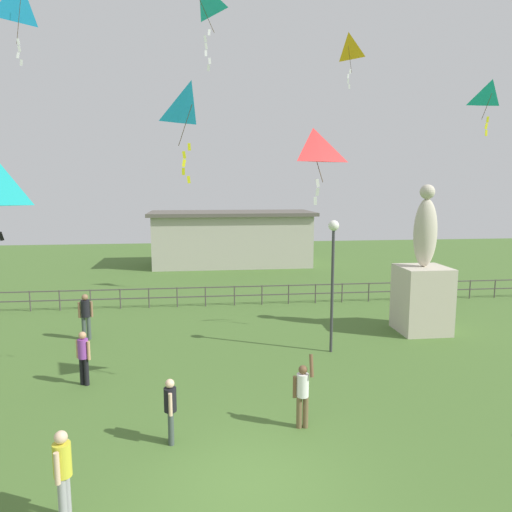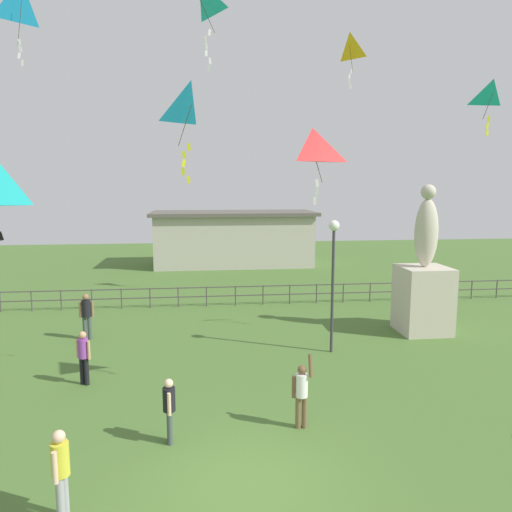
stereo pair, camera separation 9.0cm
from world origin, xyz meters
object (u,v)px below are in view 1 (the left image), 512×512
person_7 (303,391)px  kite_1 (348,47)px  person_0 (63,470)px  person_6 (86,314)px  person_3 (83,354)px  kite_2 (492,95)px  lamppost (333,257)px  kite_0 (191,108)px  kite_3 (21,1)px  statue_monument (423,287)px  kite_4 (200,1)px  person_2 (170,407)px  kite_5 (313,150)px

person_7 → kite_1: kite_1 is taller
person_0 → person_6: 10.27m
person_3 → kite_2: 15.15m
person_3 → person_7: 6.54m
lamppost → kite_0: size_ratio=1.78×
kite_0 → kite_3: (-5.50, 4.31, 3.95)m
person_3 → kite_1: 17.09m
person_6 → statue_monument: bearing=-2.2°
lamppost → kite_0: 6.83m
lamppost → kite_0: kite_0 is taller
kite_1 → kite_4: 8.80m
person_2 → kite_3: 13.92m
kite_0 → kite_3: bearing=141.9°
statue_monument → kite_5: bearing=-136.4°
kite_4 → kite_5: kite_4 is taller
person_6 → kite_1: (11.03, 4.07, 10.86)m
person_6 → kite_3: 10.77m
statue_monument → lamppost: statue_monument is taller
lamppost → person_0: size_ratio=2.78×
kite_4 → kite_5: size_ratio=1.44×
kite_2 → statue_monument: bearing=113.7°
statue_monument → person_0: bearing=-138.9°
person_7 → kite_3: bearing=139.1°
person_3 → kite_1: kite_1 is taller
statue_monument → lamppost: bearing=-155.8°
kite_5 → lamppost: bearing=65.9°
lamppost → kite_5: size_ratio=2.49×
person_3 → person_7: person_7 is taller
lamppost → kite_4: bearing=170.8°
person_6 → kite_2: size_ratio=1.01×
person_2 → kite_1: (7.49, 11.84, 10.99)m
kite_5 → kite_1: bearing=68.6°
kite_2 → kite_4: (-9.44, 1.01, 2.85)m
person_7 → person_0: bearing=-150.6°
lamppost → kite_3: size_ratio=1.68×
person_3 → kite_1: (10.15, 8.32, 10.94)m
kite_4 → person_7: bearing=-69.0°
person_0 → kite_4: size_ratio=0.62×
person_7 → kite_2: 11.59m
person_7 → kite_2: (7.23, 4.75, 7.72)m
lamppost → person_2: 7.87m
lamppost → kite_1: bearing=70.1°
statue_monument → kite_2: size_ratio=3.36×
lamppost → person_2: bearing=-133.7°
statue_monument → kite_4: 12.92m
person_6 → kite_5: size_ratio=0.94×
kite_2 → kite_3: size_ratio=0.63×
kite_3 → kite_4: size_ratio=1.03×
statue_monument → kite_5: 9.29m
kite_5 → kite_0: bearing=158.6°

